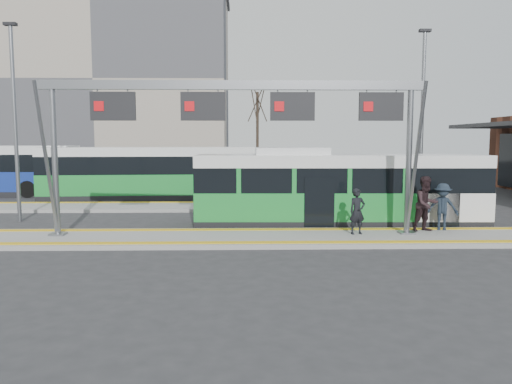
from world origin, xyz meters
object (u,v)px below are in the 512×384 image
at_px(passenger_b, 426,204).
at_px(passenger_c, 442,207).
at_px(gantry, 238,112).
at_px(passenger_a, 357,211).
at_px(hero_bus, 338,190).

distance_m(passenger_b, passenger_c, 0.76).
relative_size(passenger_b, passenger_c, 1.16).
xyz_separation_m(gantry, passenger_c, (7.34, 0.71, -3.31)).
bearing_deg(passenger_c, passenger_a, -149.37).
bearing_deg(passenger_c, hero_bus, 169.08).
bearing_deg(hero_bus, passenger_b, -37.25).
xyz_separation_m(hero_bus, passenger_b, (2.72, -2.16, -0.28)).
bearing_deg(passenger_a, hero_bus, 79.13).
relative_size(hero_bus, passenger_c, 6.70).
bearing_deg(hero_bus, gantry, -145.40).
bearing_deg(passenger_b, passenger_c, 2.53).
relative_size(passenger_a, passenger_b, 0.80).
height_order(passenger_b, passenger_c, passenger_b).
relative_size(hero_bus, passenger_b, 5.76).
height_order(hero_bus, passenger_b, hero_bus).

